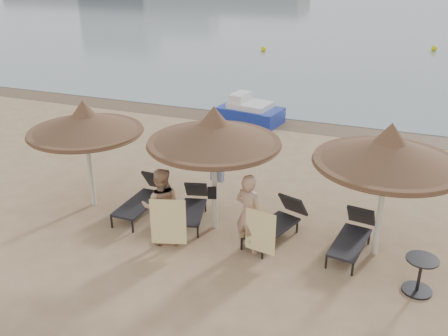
# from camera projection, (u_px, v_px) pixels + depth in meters

# --- Properties ---
(ground) EXTENTS (160.00, 160.00, 0.00)m
(ground) POSITION_uv_depth(u_px,v_px,m) (219.00, 247.00, 11.71)
(ground) COLOR tan
(ground) RESTS_ON ground
(wet_sand_strip) EXTENTS (200.00, 1.60, 0.01)m
(wet_sand_strip) POSITION_uv_depth(u_px,v_px,m) (305.00, 126.00, 19.76)
(wet_sand_strip) COLOR brown
(wet_sand_strip) RESTS_ON ground
(palapa_left) EXTENTS (2.97, 2.97, 2.95)m
(palapa_left) POSITION_uv_depth(u_px,v_px,m) (85.00, 123.00, 12.73)
(palapa_left) COLOR beige
(palapa_left) RESTS_ON ground
(palapa_center) EXTENTS (3.18, 3.18, 3.15)m
(palapa_center) POSITION_uv_depth(u_px,v_px,m) (214.00, 133.00, 11.56)
(palapa_center) COLOR beige
(palapa_center) RESTS_ON ground
(palapa_right) EXTENTS (3.17, 3.17, 3.14)m
(palapa_right) POSITION_uv_depth(u_px,v_px,m) (389.00, 152.00, 10.47)
(palapa_right) COLOR beige
(palapa_right) RESTS_ON ground
(lounger_far_left) EXTENTS (0.73, 2.04, 0.91)m
(lounger_far_left) POSITION_uv_depth(u_px,v_px,m) (144.00, 197.00, 13.18)
(lounger_far_left) COLOR black
(lounger_far_left) RESTS_ON ground
(lounger_near_left) EXTENTS (1.02, 1.87, 0.80)m
(lounger_near_left) POSITION_uv_depth(u_px,v_px,m) (193.00, 205.00, 12.84)
(lounger_near_left) COLOR black
(lounger_near_left) RESTS_ON ground
(lounger_near_right) EXTENTS (1.24, 2.06, 0.88)m
(lounger_near_right) POSITION_uv_depth(u_px,v_px,m) (278.00, 221.00, 12.02)
(lounger_near_right) COLOR black
(lounger_near_right) RESTS_ON ground
(lounger_far_right) EXTENTS (0.89, 1.99, 0.86)m
(lounger_far_right) POSITION_uv_depth(u_px,v_px,m) (353.00, 234.00, 11.47)
(lounger_far_right) COLOR black
(lounger_far_right) RESTS_ON ground
(side_table) EXTENTS (0.65, 0.65, 0.78)m
(side_table) POSITION_uv_depth(u_px,v_px,m) (419.00, 276.00, 10.03)
(side_table) COLOR black
(side_table) RESTS_ON ground
(person_left) EXTENTS (1.18, 1.00, 2.19)m
(person_left) POSITION_uv_depth(u_px,v_px,m) (161.00, 201.00, 11.49)
(person_left) COLOR tan
(person_left) RESTS_ON ground
(person_right) EXTENTS (1.19, 0.96, 2.24)m
(person_right) POSITION_uv_depth(u_px,v_px,m) (249.00, 208.00, 11.12)
(person_right) COLOR tan
(person_right) RESTS_ON ground
(towel_left) EXTENTS (0.78, 0.26, 1.14)m
(towel_left) POSITION_uv_depth(u_px,v_px,m) (168.00, 222.00, 11.20)
(towel_left) COLOR yellow
(towel_left) RESTS_ON ground
(towel_right) EXTENTS (0.73, 0.15, 1.03)m
(towel_right) POSITION_uv_depth(u_px,v_px,m) (260.00, 232.00, 10.96)
(towel_right) COLOR yellow
(towel_right) RESTS_ON ground
(bag_patterned) EXTENTS (0.35, 0.18, 0.43)m
(bag_patterned) POSITION_uv_depth(u_px,v_px,m) (217.00, 173.00, 12.15)
(bag_patterned) COLOR silver
(bag_patterned) RESTS_ON ground
(bag_dark) EXTENTS (0.22, 0.14, 0.30)m
(bag_dark) POSITION_uv_depth(u_px,v_px,m) (212.00, 193.00, 12.01)
(bag_dark) COLOR black
(bag_dark) RESTS_ON ground
(pedal_boat) EXTENTS (2.68, 1.86, 1.15)m
(pedal_boat) POSITION_uv_depth(u_px,v_px,m) (249.00, 112.00, 20.05)
(pedal_boat) COLOR navy
(pedal_boat) RESTS_ON ground
(buoy_left) EXTENTS (0.37, 0.37, 0.37)m
(buoy_left) POSITION_uv_depth(u_px,v_px,m) (263.00, 49.00, 34.21)
(buoy_left) COLOR yellow
(buoy_left) RESTS_ON ground
(buoy_mid) EXTENTS (0.40, 0.40, 0.40)m
(buoy_mid) POSITION_uv_depth(u_px,v_px,m) (434.00, 48.00, 34.38)
(buoy_mid) COLOR yellow
(buoy_mid) RESTS_ON ground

